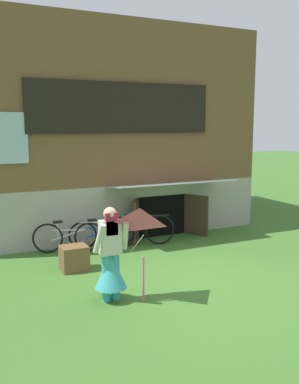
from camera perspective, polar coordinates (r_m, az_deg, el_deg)
ground_plane at (r=8.36m, az=4.47°, el=-11.18°), size 60.00×60.00×0.00m
log_house at (r=12.89m, az=-7.75°, el=7.99°), size 7.88×6.08×5.37m
person at (r=7.16m, az=-5.11°, el=-9.12°), size 0.61×0.52×1.56m
kite at (r=6.64m, az=-1.27°, el=-5.36°), size 0.94×0.96×1.50m
bicycle_black at (r=10.36m, az=-1.31°, el=-5.03°), size 1.66×0.45×0.77m
bicycle_blue at (r=10.15m, az=-6.24°, el=-5.54°), size 1.48×0.54×0.71m
bicycle_silver at (r=9.99m, az=-10.57°, el=-5.82°), size 1.55×0.54×0.73m
wooden_crate at (r=8.81m, az=-9.85°, el=-8.54°), size 0.52×0.44×0.49m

